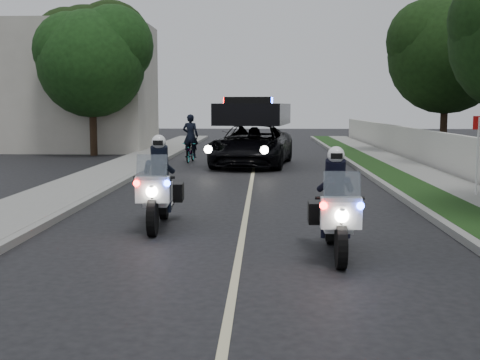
# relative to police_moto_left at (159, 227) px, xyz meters

# --- Properties ---
(ground) EXTENTS (120.00, 120.00, 0.00)m
(ground) POSITION_rel_police_moto_left_xyz_m (1.76, -4.04, 0.00)
(ground) COLOR black
(ground) RESTS_ON ground
(curb_right) EXTENTS (0.20, 60.00, 0.15)m
(curb_right) POSITION_rel_police_moto_left_xyz_m (5.86, 5.96, 0.07)
(curb_right) COLOR gray
(curb_right) RESTS_ON ground
(grass_verge) EXTENTS (1.20, 60.00, 0.16)m
(grass_verge) POSITION_rel_police_moto_left_xyz_m (6.56, 5.96, 0.08)
(grass_verge) COLOR #193814
(grass_verge) RESTS_ON ground
(sidewalk_right) EXTENTS (1.40, 60.00, 0.16)m
(sidewalk_right) POSITION_rel_police_moto_left_xyz_m (7.86, 5.96, 0.08)
(sidewalk_right) COLOR gray
(sidewalk_right) RESTS_ON ground
(curb_left) EXTENTS (0.20, 60.00, 0.15)m
(curb_left) POSITION_rel_police_moto_left_xyz_m (-2.34, 5.96, 0.07)
(curb_left) COLOR gray
(curb_left) RESTS_ON ground
(sidewalk_left) EXTENTS (2.00, 60.00, 0.16)m
(sidewalk_left) POSITION_rel_police_moto_left_xyz_m (-3.44, 5.96, 0.08)
(sidewalk_left) COLOR gray
(sidewalk_left) RESTS_ON ground
(building_far) EXTENTS (8.00, 6.00, 7.00)m
(building_far) POSITION_rel_police_moto_left_xyz_m (-8.24, 21.96, 3.50)
(building_far) COLOR #A8A396
(building_far) RESTS_ON ground
(lane_marking) EXTENTS (0.12, 50.00, 0.01)m
(lane_marking) POSITION_rel_police_moto_left_xyz_m (1.76, 5.96, 0.00)
(lane_marking) COLOR #BFB78C
(lane_marking) RESTS_ON ground
(police_moto_left) EXTENTS (0.88, 2.27, 1.90)m
(police_moto_left) POSITION_rel_police_moto_left_xyz_m (0.00, 0.00, 0.00)
(police_moto_left) COLOR silver
(police_moto_left) RESTS_ON ground
(police_moto_right) EXTENTS (0.79, 2.16, 1.82)m
(police_moto_right) POSITION_rel_police_moto_left_xyz_m (3.37, -2.30, 0.00)
(police_moto_right) COLOR white
(police_moto_right) RESTS_ON ground
(police_suv) EXTENTS (3.68, 6.59, 3.05)m
(police_suv) POSITION_rel_police_moto_left_xyz_m (1.67, 13.27, 0.00)
(police_suv) COLOR black
(police_suv) RESTS_ON ground
(bicycle) EXTENTS (0.69, 1.70, 0.87)m
(bicycle) POSITION_rel_police_moto_left_xyz_m (-1.10, 14.81, 0.00)
(bicycle) COLOR black
(bicycle) RESTS_ON ground
(cyclist) EXTENTS (0.75, 0.55, 1.93)m
(cyclist) POSITION_rel_police_moto_left_xyz_m (-1.10, 14.81, 0.00)
(cyclist) COLOR black
(cyclist) RESTS_ON ground
(sign_post) EXTENTS (0.45, 0.45, 2.30)m
(sign_post) POSITION_rel_police_moto_left_xyz_m (7.76, 3.86, 0.00)
(sign_post) COLOR #B6190D
(sign_post) RESTS_ON ground
(tree_right_e) EXTENTS (6.91, 6.91, 9.69)m
(tree_right_e) POSITION_rel_police_moto_left_xyz_m (11.27, 19.36, 0.00)
(tree_right_e) COLOR black
(tree_right_e) RESTS_ON ground
(tree_left_near) EXTENTS (7.04, 7.04, 8.86)m
(tree_left_near) POSITION_rel_police_moto_left_xyz_m (-6.41, 18.30, 0.00)
(tree_left_near) COLOR #183E14
(tree_left_near) RESTS_ON ground
(tree_left_far) EXTENTS (6.86, 6.86, 9.81)m
(tree_left_far) POSITION_rel_police_moto_left_xyz_m (-7.53, 21.83, 0.00)
(tree_left_far) COLOR black
(tree_left_far) RESTS_ON ground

